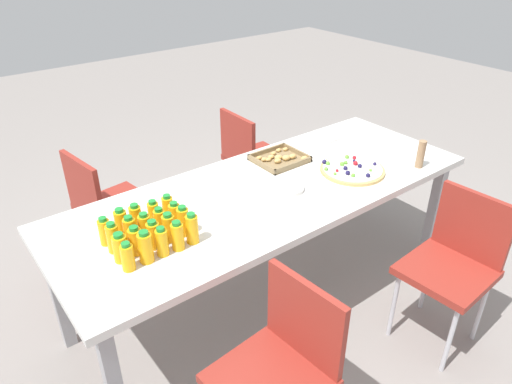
# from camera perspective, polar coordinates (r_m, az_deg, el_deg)

# --- Properties ---
(ground_plane) EXTENTS (12.00, 12.00, 0.00)m
(ground_plane) POSITION_cam_1_polar(r_m,az_deg,el_deg) (2.96, 1.43, -12.15)
(ground_plane) COLOR gray
(party_table) EXTENTS (2.33, 0.87, 0.74)m
(party_table) POSITION_cam_1_polar(r_m,az_deg,el_deg) (2.55, 1.62, -0.73)
(party_table) COLOR silver
(party_table) RESTS_ON ground_plane
(chair_far_right) EXTENTS (0.40, 0.40, 0.83)m
(chair_far_right) POSITION_cam_1_polar(r_m,az_deg,el_deg) (3.45, -0.62, 4.51)
(chair_far_right) COLOR maroon
(chair_far_right) RESTS_ON ground_plane
(chair_near_right) EXTENTS (0.42, 0.42, 0.83)m
(chair_near_right) POSITION_cam_1_polar(r_m,az_deg,el_deg) (2.61, 22.91, -7.39)
(chair_near_right) COLOR maroon
(chair_near_right) RESTS_ON ground_plane
(chair_near_left) EXTENTS (0.43, 0.43, 0.83)m
(chair_near_left) POSITION_cam_1_polar(r_m,az_deg,el_deg) (1.94, 3.19, -19.84)
(chair_near_left) COLOR maroon
(chair_near_left) RESTS_ON ground_plane
(chair_far_left) EXTENTS (0.45, 0.45, 0.83)m
(chair_far_left) POSITION_cam_1_polar(r_m,az_deg,el_deg) (3.00, -17.74, -1.23)
(chair_far_left) COLOR maroon
(chair_far_left) RESTS_ON ground_plane
(juice_bottle_0) EXTENTS (0.05, 0.05, 0.13)m
(juice_bottle_0) POSITION_cam_1_polar(r_m,az_deg,el_deg) (1.99, -15.25, -7.58)
(juice_bottle_0) COLOR #F9AE14
(juice_bottle_0) RESTS_ON party_table
(juice_bottle_1) EXTENTS (0.06, 0.06, 0.15)m
(juice_bottle_1) POSITION_cam_1_polar(r_m,az_deg,el_deg) (2.01, -13.20, -6.52)
(juice_bottle_1) COLOR #FAAB14
(juice_bottle_1) RESTS_ON party_table
(juice_bottle_2) EXTENTS (0.05, 0.05, 0.14)m
(juice_bottle_2) POSITION_cam_1_polar(r_m,az_deg,el_deg) (2.04, -11.28, -5.94)
(juice_bottle_2) COLOR #F9AD14
(juice_bottle_2) RESTS_ON party_table
(juice_bottle_3) EXTENTS (0.06, 0.06, 0.14)m
(juice_bottle_3) POSITION_cam_1_polar(r_m,az_deg,el_deg) (2.06, -9.46, -5.28)
(juice_bottle_3) COLOR #F9AC14
(juice_bottle_3) RESTS_ON party_table
(juice_bottle_4) EXTENTS (0.06, 0.06, 0.15)m
(juice_bottle_4) POSITION_cam_1_polar(r_m,az_deg,el_deg) (2.09, -7.73, -4.41)
(juice_bottle_4) COLOR #FAAC14
(juice_bottle_4) RESTS_ON party_table
(juice_bottle_5) EXTENTS (0.06, 0.06, 0.14)m
(juice_bottle_5) POSITION_cam_1_polar(r_m,az_deg,el_deg) (2.05, -16.07, -6.51)
(juice_bottle_5) COLOR #FAAD14
(juice_bottle_5) RESTS_ON party_table
(juice_bottle_6) EXTENTS (0.06, 0.06, 0.13)m
(juice_bottle_6) POSITION_cam_1_polar(r_m,az_deg,el_deg) (2.07, -14.35, -5.73)
(juice_bottle_6) COLOR #F9AF14
(juice_bottle_6) RESTS_ON party_table
(juice_bottle_7) EXTENTS (0.06, 0.06, 0.14)m
(juice_bottle_7) POSITION_cam_1_polar(r_m,az_deg,el_deg) (2.09, -12.29, -5.09)
(juice_bottle_7) COLOR #FAAB14
(juice_bottle_7) RESTS_ON party_table
(juice_bottle_8) EXTENTS (0.06, 0.06, 0.14)m
(juice_bottle_8) POSITION_cam_1_polar(r_m,az_deg,el_deg) (2.12, -10.50, -4.27)
(juice_bottle_8) COLOR #F8AC14
(juice_bottle_8) RESTS_ON party_table
(juice_bottle_9) EXTENTS (0.05, 0.05, 0.15)m
(juice_bottle_9) POSITION_cam_1_polar(r_m,az_deg,el_deg) (2.15, -8.78, -3.51)
(juice_bottle_9) COLOR #FAAF14
(juice_bottle_9) RESTS_ON party_table
(juice_bottle_10) EXTENTS (0.05, 0.05, 0.14)m
(juice_bottle_10) POSITION_cam_1_polar(r_m,az_deg,el_deg) (2.11, -16.88, -5.34)
(juice_bottle_10) COLOR #FAAD14
(juice_bottle_10) RESTS_ON party_table
(juice_bottle_11) EXTENTS (0.05, 0.05, 0.15)m
(juice_bottle_11) POSITION_cam_1_polar(r_m,az_deg,el_deg) (2.12, -14.95, -4.65)
(juice_bottle_11) COLOR #FAAB14
(juice_bottle_11) RESTS_ON party_table
(juice_bottle_12) EXTENTS (0.05, 0.05, 0.14)m
(juice_bottle_12) POSITION_cam_1_polar(r_m,az_deg,el_deg) (2.15, -13.27, -4.18)
(juice_bottle_12) COLOR #F8AD14
(juice_bottle_12) RESTS_ON party_table
(juice_bottle_13) EXTENTS (0.05, 0.05, 0.13)m
(juice_bottle_13) POSITION_cam_1_polar(r_m,az_deg,el_deg) (2.18, -11.55, -3.49)
(juice_bottle_13) COLOR #F9AB14
(juice_bottle_13) RESTS_ON party_table
(juice_bottle_14) EXTENTS (0.05, 0.05, 0.13)m
(juice_bottle_14) POSITION_cam_1_polar(r_m,az_deg,el_deg) (2.20, -9.78, -2.83)
(juice_bottle_14) COLOR #F9AD14
(juice_bottle_14) RESTS_ON party_table
(juice_bottle_15) EXTENTS (0.05, 0.05, 0.13)m
(juice_bottle_15) POSITION_cam_1_polar(r_m,az_deg,el_deg) (2.17, -17.78, -4.57)
(juice_bottle_15) COLOR #FAAC14
(juice_bottle_15) RESTS_ON party_table
(juice_bottle_16) EXTENTS (0.06, 0.06, 0.15)m
(juice_bottle_16) POSITION_cam_1_polar(r_m,az_deg,el_deg) (2.18, -15.94, -3.74)
(juice_bottle_16) COLOR #F9AF14
(juice_bottle_16) RESTS_ON party_table
(juice_bottle_17) EXTENTS (0.05, 0.05, 0.14)m
(juice_bottle_17) POSITION_cam_1_polar(r_m,az_deg,el_deg) (2.21, -14.30, -3.13)
(juice_bottle_17) COLOR #FAAF14
(juice_bottle_17) RESTS_ON party_table
(juice_bottle_18) EXTENTS (0.05, 0.05, 0.13)m
(juice_bottle_18) POSITION_cam_1_polar(r_m,az_deg,el_deg) (2.23, -12.26, -2.61)
(juice_bottle_18) COLOR #F8AE14
(juice_bottle_18) RESTS_ON party_table
(juice_bottle_19) EXTENTS (0.05, 0.05, 0.13)m
(juice_bottle_19) POSITION_cam_1_polar(r_m,az_deg,el_deg) (2.26, -10.60, -1.94)
(juice_bottle_19) COLOR #F9AC14
(juice_bottle_19) RESTS_ON party_table
(fruit_pizza) EXTENTS (0.36, 0.36, 0.05)m
(fruit_pizza) POSITION_cam_1_polar(r_m,az_deg,el_deg) (2.74, 11.51, 2.69)
(fruit_pizza) COLOR tan
(fruit_pizza) RESTS_ON party_table
(snack_tray) EXTENTS (0.29, 0.26, 0.04)m
(snack_tray) POSITION_cam_1_polar(r_m,az_deg,el_deg) (2.81, 2.93, 4.04)
(snack_tray) COLOR olive
(snack_tray) RESTS_ON party_table
(plate_stack) EXTENTS (0.19, 0.19, 0.02)m
(plate_stack) POSITION_cam_1_polar(r_m,az_deg,el_deg) (2.51, 3.64, 0.55)
(plate_stack) COLOR silver
(plate_stack) RESTS_ON party_table
(napkin_stack) EXTENTS (0.15, 0.15, 0.01)m
(napkin_stack) POSITION_cam_1_polar(r_m,az_deg,el_deg) (3.16, 8.69, 6.60)
(napkin_stack) COLOR white
(napkin_stack) RESTS_ON party_table
(cardboard_tube) EXTENTS (0.04, 0.04, 0.16)m
(cardboard_tube) POSITION_cam_1_polar(r_m,az_deg,el_deg) (2.87, 19.27, 4.33)
(cardboard_tube) COLOR #9E7A56
(cardboard_tube) RESTS_ON party_table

